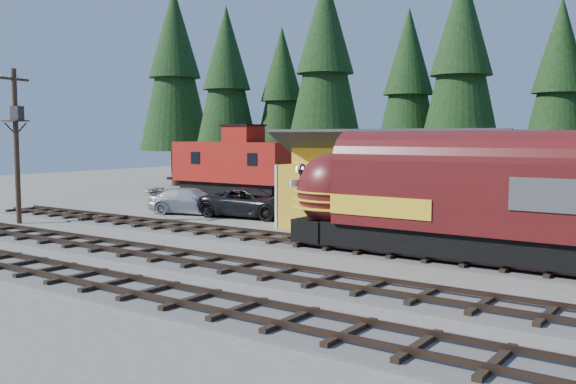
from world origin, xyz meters
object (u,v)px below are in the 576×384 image
Objects in this scene: caboose at (234,165)px; pickup_truck_b at (192,201)px; depot at (404,174)px; utility_pole at (16,136)px; locomotive at (442,203)px; pickup_truck_a at (251,203)px.

caboose is 1.83× the size of pickup_truck_b.
utility_pole reaches higher than depot.
locomotive reaches higher than pickup_truck_b.
depot is 19.35m from caboose.
pickup_truck_b is (3.87, -8.70, -1.83)m from caboose.
pickup_truck_a is at bearing -96.99° from pickup_truck_b.
depot reaches higher than pickup_truck_a.
caboose reaches higher than pickup_truck_a.
locomotive is at bearing -124.77° from pickup_truck_b.
depot is at bearing 15.01° from utility_pole.
locomotive is at bearing -31.85° from caboose.
caboose reaches higher than locomotive.
pickup_truck_b is (-13.97, -1.20, -2.15)m from depot.
caboose is (-17.84, 7.50, -0.32)m from depot.
depot reaches higher than locomotive.
pickup_truck_b is at bearing 164.16° from locomotive.
pickup_truck_a is 4.16m from pickup_truck_b.
pickup_truck_a is at bearing -44.64° from caboose.
pickup_truck_b is at bearing 47.94° from utility_pole.
utility_pole is (-18.88, -10.01, 1.98)m from depot.
caboose is 1.19× the size of utility_pole.
caboose is at bearing 73.67° from utility_pole.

